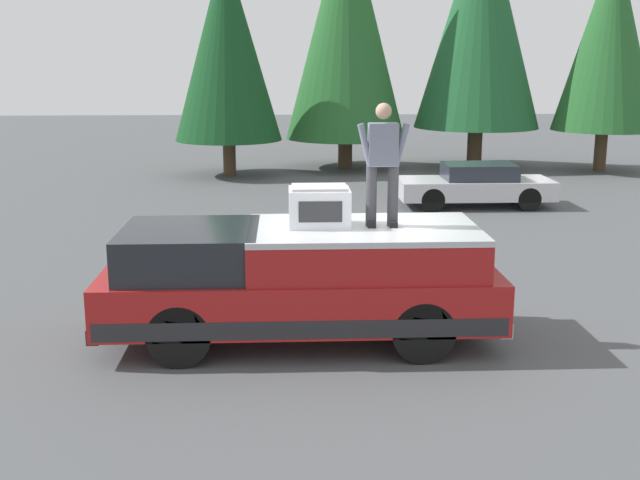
{
  "coord_description": "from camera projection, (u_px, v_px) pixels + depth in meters",
  "views": [
    {
      "loc": [
        -10.84,
        0.98,
        3.93
      ],
      "look_at": [
        0.22,
        0.47,
        1.35
      ],
      "focal_mm": 44.01,
      "sensor_mm": 36.0,
      "label": 1
    }
  ],
  "objects": [
    {
      "name": "conifer_center_right",
      "position": [
        227.0,
        45.0,
        25.82
      ],
      "size": [
        3.58,
        3.58,
        7.48
      ],
      "color": "#4C3826",
      "rests_on": "ground"
    },
    {
      "name": "pickup_truck",
      "position": [
        301.0,
        281.0,
        10.98
      ],
      "size": [
        2.01,
        5.54,
        1.65
      ],
      "color": "maroon",
      "rests_on": "ground"
    },
    {
      "name": "ground_plane",
      "position": [
        353.0,
        333.0,
        11.49
      ],
      "size": [
        90.0,
        90.0,
        0.0
      ],
      "primitive_type": "plane",
      "color": "#4C4F51"
    },
    {
      "name": "parked_car_silver",
      "position": [
        476.0,
        185.0,
        21.12
      ],
      "size": [
        1.64,
        4.1,
        1.16
      ],
      "color": "silver",
      "rests_on": "ground"
    },
    {
      "name": "conifer_left",
      "position": [
        480.0,
        17.0,
        27.6
      ],
      "size": [
        4.48,
        4.48,
        9.24
      ],
      "color": "#4C3826",
      "rests_on": "ground"
    },
    {
      "name": "conifer_far_left",
      "position": [
        610.0,
        36.0,
        26.81
      ],
      "size": [
        3.55,
        3.55,
        7.86
      ],
      "color": "#4C3826",
      "rests_on": "ground"
    },
    {
      "name": "compressor_unit",
      "position": [
        319.0,
        206.0,
        10.84
      ],
      "size": [
        0.65,
        0.84,
        0.56
      ],
      "color": "silver",
      "rests_on": "pickup_truck"
    },
    {
      "name": "conifer_center_left",
      "position": [
        346.0,
        23.0,
        27.46
      ],
      "size": [
        4.27,
        4.27,
        9.17
      ],
      "color": "#4C3826",
      "rests_on": "ground"
    },
    {
      "name": "person_on_truck_bed",
      "position": [
        383.0,
        161.0,
        10.69
      ],
      "size": [
        0.29,
        0.72,
        1.69
      ],
      "color": "#333338",
      "rests_on": "pickup_truck"
    }
  ]
}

